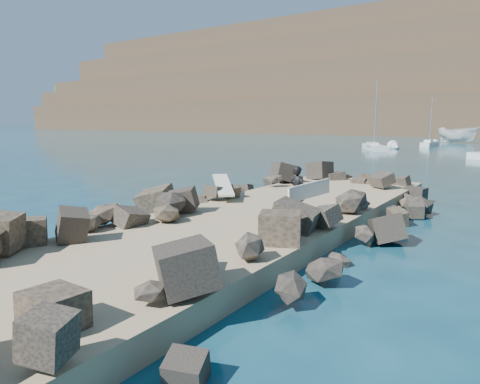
{
  "coord_description": "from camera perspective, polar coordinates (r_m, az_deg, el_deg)",
  "views": [
    {
      "loc": [
        7.64,
        -12.03,
        3.76
      ],
      "look_at": [
        0.0,
        -1.0,
        1.5
      ],
      "focal_mm": 32.0,
      "sensor_mm": 36.0,
      "label": 1
    }
  ],
  "objects": [
    {
      "name": "ground",
      "position": [
        14.74,
        2.22,
        -5.23
      ],
      "size": [
        800.0,
        800.0,
        0.0
      ],
      "primitive_type": "plane",
      "color": "#0F384C",
      "rests_on": "ground"
    },
    {
      "name": "boat_imported",
      "position": [
        81.03,
        27.08,
        6.83
      ],
      "size": [
        7.57,
        5.12,
        2.74
      ],
      "primitive_type": "imported",
      "rotation": [
        0.0,
        0.0,
        1.19
      ],
      "color": "silver",
      "rests_on": "ground"
    },
    {
      "name": "sailboat_b",
      "position": [
        68.21,
        23.92,
        5.88
      ],
      "size": [
        1.42,
        5.8,
        7.09
      ],
      "color": "silver",
      "rests_on": "ground"
    },
    {
      "name": "jetty",
      "position": [
        13.07,
        -2.51,
        -5.79
      ],
      "size": [
        6.0,
        26.0,
        0.6
      ],
      "primitive_type": "cube",
      "color": "#8C7759",
      "rests_on": "ground"
    },
    {
      "name": "riprap_left",
      "position": [
        15.25,
        -10.09,
        -2.93
      ],
      "size": [
        2.6,
        22.0,
        1.0
      ],
      "primitive_type": "cube",
      "color": "black",
      "rests_on": "ground"
    },
    {
      "name": "riprap_right",
      "position": [
        12.0,
        10.14,
        -6.36
      ],
      "size": [
        2.6,
        22.0,
        1.0
      ],
      "primitive_type": "cube",
      "color": "black",
      "rests_on": "ground"
    },
    {
      "name": "surfer_with_board",
      "position": [
        14.46,
        7.88,
        0.21
      ],
      "size": [
        1.07,
        2.0,
        1.65
      ],
      "color": "black",
      "rests_on": "jetty"
    },
    {
      "name": "surfboard_resting",
      "position": [
        17.44,
        -2.28,
        0.58
      ],
      "size": [
        2.16,
        2.2,
        0.08
      ],
      "primitive_type": "cube",
      "rotation": [
        0.0,
        0.0,
        0.77
      ],
      "color": "silver",
      "rests_on": "riprap_left"
    },
    {
      "name": "sailboat_a",
      "position": [
        58.0,
        17.42,
        5.75
      ],
      "size": [
        5.1,
        7.28,
        8.94
      ],
      "color": "silver",
      "rests_on": "ground"
    }
  ]
}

